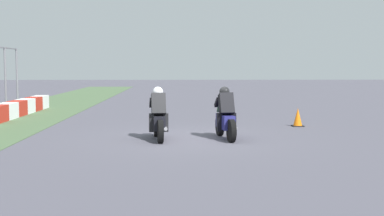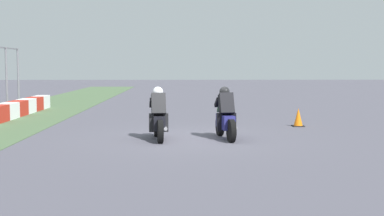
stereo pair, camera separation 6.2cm
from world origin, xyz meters
The scene contains 4 objects.
ground_plane centered at (0.00, 0.00, 0.00)m, with size 120.00×120.00×0.00m, color #514F5B.
rider_lane_a centered at (-0.07, -1.09, 0.62)m, with size 2.04×0.60×1.51m.
rider_lane_b centered at (-0.17, 0.84, 0.62)m, with size 2.04×0.58×1.51m.
traffic_cone centered at (2.90, -3.88, 0.30)m, with size 0.40×0.40×0.64m.
Camera 1 is at (-14.86, 0.28, 2.13)m, focal length 48.34 mm.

